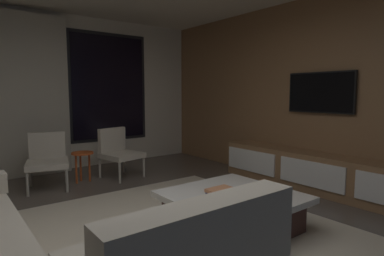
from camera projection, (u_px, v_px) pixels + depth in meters
name	position (u px, v px, depth m)	size (l,w,h in m)	color
back_wall_with_window	(30.00, 93.00, 5.28)	(6.60, 0.30, 2.70)	beige
media_wall	(342.00, 92.00, 4.34)	(0.12, 7.80, 2.70)	#8E6642
area_rug	(185.00, 250.00, 2.76)	(3.20, 3.80, 0.01)	beige
coffee_table	(232.00, 211.00, 3.16)	(1.16, 1.16, 0.36)	#462821
book_stack_on_coffee_table	(223.00, 192.00, 3.12)	(0.30, 0.21, 0.06)	#40336E
accent_chair_near_window	(118.00, 150.00, 5.16)	(0.65, 0.67, 0.78)	#B2ADA0
accent_chair_by_curtain	(47.00, 158.00, 4.55)	(0.67, 0.68, 0.78)	#B2ADA0
side_stool	(82.00, 158.00, 4.84)	(0.32, 0.32, 0.46)	#BF4C1E
media_console	(323.00, 175.00, 4.32)	(0.46, 3.10, 0.52)	#8E6642
mounted_tv	(320.00, 92.00, 4.47)	(0.05, 0.98, 0.57)	black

